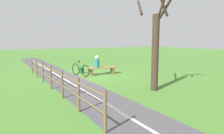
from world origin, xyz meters
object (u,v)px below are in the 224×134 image
(bench, at_px, (102,69))
(bicycle, at_px, (80,70))
(person_seated, at_px, (97,62))
(backpack, at_px, (81,70))
(tree_far_left, at_px, (156,45))

(bench, bearing_deg, bicycle, -1.30)
(bicycle, bearing_deg, bench, 67.73)
(person_seated, relative_size, backpack, 1.93)
(person_seated, xyz_separation_m, backpack, (0.68, -0.99, -0.61))
(person_seated, height_order, bicycle, person_seated)
(bench, distance_m, bicycle, 1.39)
(bench, xyz_separation_m, tree_far_left, (-0.32, 4.67, 1.64))
(bicycle, xyz_separation_m, backpack, (-0.37, -0.90, -0.19))
(person_seated, distance_m, tree_far_left, 4.87)
(tree_far_left, bearing_deg, backpack, -76.78)
(bench, height_order, bicycle, bicycle)
(bench, distance_m, backpack, 1.44)
(bench, distance_m, person_seated, 0.58)
(tree_far_left, bearing_deg, bicycle, -70.40)
(backpack, bearing_deg, tree_far_left, 103.22)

